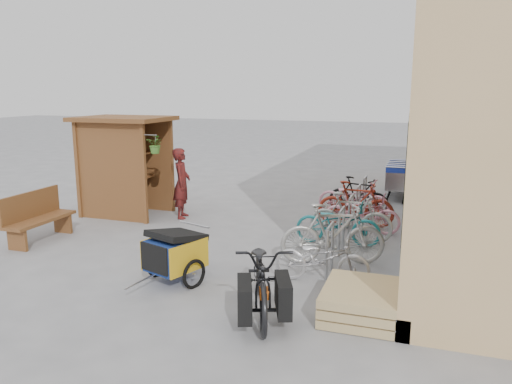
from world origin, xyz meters
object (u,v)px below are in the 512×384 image
(bench, at_px, (37,216))
(cargo_bike, at_px, (262,277))
(bike_3, at_px, (351,217))
(bike_4, at_px, (362,213))
(pallet_stack, at_px, (361,302))
(bike_0, at_px, (322,258))
(person_kiosk, at_px, (182,183))
(shopping_carts, at_px, (398,176))
(bike_7, at_px, (358,196))
(bike_6, at_px, (353,198))
(bike_2, at_px, (338,223))
(bike_5, at_px, (356,204))
(kiosk, at_px, (122,152))
(child_trailer, at_px, (175,252))
(bike_1, at_px, (333,234))

(bench, height_order, cargo_bike, cargo_bike)
(bike_3, distance_m, bike_4, 0.77)
(pallet_stack, distance_m, bike_0, 1.29)
(pallet_stack, relative_size, bike_3, 0.71)
(person_kiosk, relative_size, bike_4, 1.03)
(shopping_carts, xyz_separation_m, bike_7, (-0.79, -2.56, -0.13))
(shopping_carts, height_order, bike_7, shopping_carts)
(bike_6, bearing_deg, bike_2, -169.70)
(pallet_stack, xyz_separation_m, bike_5, (-0.70, 4.59, 0.30))
(kiosk, xyz_separation_m, bike_5, (5.57, 0.72, -1.04))
(shopping_carts, bearing_deg, cargo_bike, -98.56)
(kiosk, relative_size, child_trailer, 1.61)
(cargo_bike, distance_m, bike_4, 4.58)
(bike_0, height_order, bike_3, bike_3)
(bench, relative_size, bike_6, 0.91)
(bench, xyz_separation_m, bike_3, (6.04, 2.02, -0.01))
(kiosk, xyz_separation_m, cargo_bike, (4.98, -4.23, -1.02))
(bike_2, height_order, bike_5, bike_5)
(bench, distance_m, person_kiosk, 3.29)
(bike_6, distance_m, bike_7, 0.32)
(shopping_carts, distance_m, bike_5, 3.75)
(bike_1, distance_m, bike_4, 2.24)
(kiosk, height_order, bike_4, kiosk)
(child_trailer, height_order, bike_2, child_trailer)
(bike_5, bearing_deg, pallet_stack, -170.85)
(child_trailer, height_order, cargo_bike, cargo_bike)
(bench, relative_size, bike_3, 0.96)
(cargo_bike, height_order, person_kiosk, person_kiosk)
(bike_6, bearing_deg, kiosk, 115.64)
(bike_3, bearing_deg, bike_1, 175.86)
(bike_3, height_order, bike_5, bike_5)
(bench, xyz_separation_m, bike_6, (5.82, 4.03, -0.05))
(child_trailer, bearing_deg, bike_5, 81.01)
(bike_2, xyz_separation_m, bike_7, (0.06, 2.63, 0.03))
(kiosk, xyz_separation_m, bench, (-0.41, -2.50, -1.03))
(cargo_bike, relative_size, person_kiosk, 1.30)
(bench, distance_m, bike_5, 6.79)
(bike_7, bearing_deg, bike_0, -165.39)
(cargo_bike, height_order, bike_3, cargo_bike)
(kiosk, distance_m, cargo_bike, 6.61)
(bench, bearing_deg, kiosk, 80.37)
(bike_1, height_order, bike_7, bike_1)
(bench, xyz_separation_m, bike_4, (6.17, 2.77, -0.09))
(bike_1, height_order, bike_2, bike_1)
(kiosk, height_order, cargo_bike, kiosk)
(bench, xyz_separation_m, bike_0, (5.93, -0.34, -0.12))
(bike_2, distance_m, bike_5, 1.51)
(kiosk, relative_size, shopping_carts, 1.10)
(child_trailer, relative_size, bike_3, 0.92)
(bench, xyz_separation_m, cargo_bike, (5.38, -1.73, 0.02))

